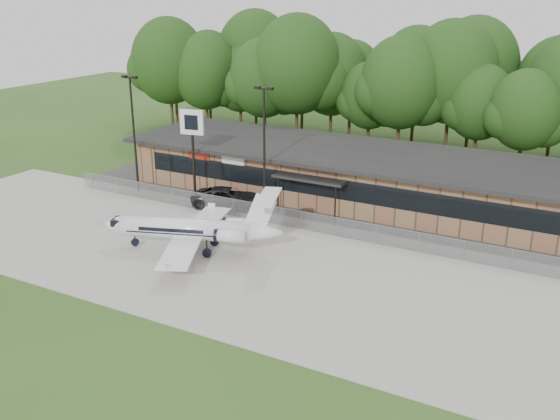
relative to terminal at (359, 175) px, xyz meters
The scene contains 11 objects.
ground 24.04m from the terminal, 89.99° to the right, with size 160.00×160.00×0.00m, color #304E1C.
apron 16.08m from the terminal, 89.99° to the right, with size 64.00×18.00×0.08m, color #9E9B93.
parking_lot 4.93m from the terminal, 89.96° to the right, with size 50.00×9.00×0.06m, color #383835.
terminal is the anchor object (origin of this frame).
fence 9.05m from the terminal, 89.98° to the right, with size 46.00×0.04×1.52m.
treeline 18.83m from the terminal, 89.99° to the left, with size 72.00×12.00×15.00m, color #1C3210, non-canonical shape.
light_pole_left 19.84m from the terminal, 157.54° to the right, with size 1.55×0.30×10.23m.
light_pole_mid 9.73m from the terminal, 123.89° to the right, with size 1.55×0.30×10.23m.
business_jet 17.01m from the terminal, 109.47° to the right, with size 12.87×11.52×4.38m.
suv 11.33m from the terminal, 140.24° to the right, with size 2.72×5.91×1.64m, color #2E2E30.
pole_sign 14.47m from the terminal, 149.22° to the right, with size 2.06×0.58×7.83m.
Camera 1 is at (18.37, -24.04, 17.10)m, focal length 40.00 mm.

